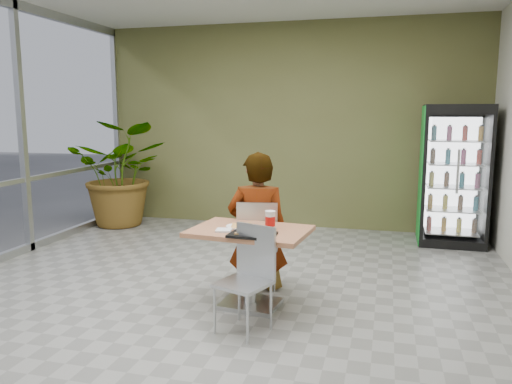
{
  "coord_description": "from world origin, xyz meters",
  "views": [
    {
      "loc": [
        1.55,
        -4.29,
        1.82
      ],
      "look_at": [
        0.25,
        0.65,
        1.0
      ],
      "focal_mm": 35.0,
      "sensor_mm": 36.0,
      "label": 1
    }
  ],
  "objects_px": {
    "chair_near": "(250,269)",
    "dining_table": "(250,251)",
    "soda_cup": "(270,220)",
    "seated_woman": "(258,235)",
    "beverage_fridge": "(454,176)",
    "chair_far": "(258,238)",
    "potted_plant": "(122,173)",
    "cafeteria_tray": "(252,235)"
  },
  "relations": [
    {
      "from": "chair_near",
      "to": "dining_table",
      "type": "bearing_deg",
      "value": 125.39
    },
    {
      "from": "dining_table",
      "to": "potted_plant",
      "type": "height_order",
      "value": "potted_plant"
    },
    {
      "from": "chair_far",
      "to": "cafeteria_tray",
      "type": "xyz_separation_m",
      "value": [
        0.14,
        -0.73,
        0.22
      ]
    },
    {
      "from": "cafeteria_tray",
      "to": "beverage_fridge",
      "type": "bearing_deg",
      "value": 57.53
    },
    {
      "from": "chair_near",
      "to": "beverage_fridge",
      "type": "height_order",
      "value": "beverage_fridge"
    },
    {
      "from": "dining_table",
      "to": "seated_woman",
      "type": "distance_m",
      "value": 0.53
    },
    {
      "from": "beverage_fridge",
      "to": "soda_cup",
      "type": "bearing_deg",
      "value": -123.46
    },
    {
      "from": "cafeteria_tray",
      "to": "potted_plant",
      "type": "bearing_deg",
      "value": 134.42
    },
    {
      "from": "dining_table",
      "to": "beverage_fridge",
      "type": "xyz_separation_m",
      "value": [
        2.1,
        2.91,
        0.42
      ]
    },
    {
      "from": "chair_near",
      "to": "potted_plant",
      "type": "relative_size",
      "value": 0.52
    },
    {
      "from": "soda_cup",
      "to": "seated_woman",
      "type": "bearing_deg",
      "value": 117.0
    },
    {
      "from": "cafeteria_tray",
      "to": "chair_near",
      "type": "bearing_deg",
      "value": -80.57
    },
    {
      "from": "soda_cup",
      "to": "potted_plant",
      "type": "relative_size",
      "value": 0.1
    },
    {
      "from": "chair_far",
      "to": "seated_woman",
      "type": "distance_m",
      "value": 0.05
    },
    {
      "from": "dining_table",
      "to": "chair_near",
      "type": "height_order",
      "value": "chair_near"
    },
    {
      "from": "cafeteria_tray",
      "to": "potted_plant",
      "type": "relative_size",
      "value": 0.23
    },
    {
      "from": "beverage_fridge",
      "to": "seated_woman",
      "type": "bearing_deg",
      "value": -131.94
    },
    {
      "from": "soda_cup",
      "to": "cafeteria_tray",
      "type": "relative_size",
      "value": 0.43
    },
    {
      "from": "beverage_fridge",
      "to": "chair_near",
      "type": "bearing_deg",
      "value": -119.95
    },
    {
      "from": "soda_cup",
      "to": "beverage_fridge",
      "type": "xyz_separation_m",
      "value": [
        1.91,
        2.86,
        0.13
      ]
    },
    {
      "from": "chair_far",
      "to": "beverage_fridge",
      "type": "xyz_separation_m",
      "value": [
        2.15,
        2.42,
        0.42
      ]
    },
    {
      "from": "dining_table",
      "to": "chair_far",
      "type": "height_order",
      "value": "chair_far"
    },
    {
      "from": "dining_table",
      "to": "seated_woman",
      "type": "xyz_separation_m",
      "value": [
        -0.06,
        0.53,
        0.03
      ]
    },
    {
      "from": "chair_far",
      "to": "soda_cup",
      "type": "bearing_deg",
      "value": 109.02
    },
    {
      "from": "chair_far",
      "to": "seated_woman",
      "type": "bearing_deg",
      "value": -80.9
    },
    {
      "from": "chair_near",
      "to": "seated_woman",
      "type": "relative_size",
      "value": 0.51
    },
    {
      "from": "chair_near",
      "to": "potted_plant",
      "type": "distance_m",
      "value": 4.48
    },
    {
      "from": "seated_woman",
      "to": "chair_near",
      "type": "bearing_deg",
      "value": 91.91
    },
    {
      "from": "chair_near",
      "to": "beverage_fridge",
      "type": "xyz_separation_m",
      "value": [
        1.97,
        3.37,
        0.44
      ]
    },
    {
      "from": "dining_table",
      "to": "chair_far",
      "type": "distance_m",
      "value": 0.49
    },
    {
      "from": "potted_plant",
      "to": "chair_far",
      "type": "bearing_deg",
      "value": -39.13
    },
    {
      "from": "cafeteria_tray",
      "to": "beverage_fridge",
      "type": "distance_m",
      "value": 3.74
    },
    {
      "from": "soda_cup",
      "to": "potted_plant",
      "type": "distance_m",
      "value": 4.15
    },
    {
      "from": "seated_woman",
      "to": "soda_cup",
      "type": "distance_m",
      "value": 0.61
    },
    {
      "from": "chair_far",
      "to": "beverage_fridge",
      "type": "height_order",
      "value": "beverage_fridge"
    },
    {
      "from": "chair_far",
      "to": "cafeteria_tray",
      "type": "distance_m",
      "value": 0.78
    },
    {
      "from": "chair_near",
      "to": "soda_cup",
      "type": "xyz_separation_m",
      "value": [
        0.06,
        0.51,
        0.32
      ]
    },
    {
      "from": "dining_table",
      "to": "soda_cup",
      "type": "bearing_deg",
      "value": 14.52
    },
    {
      "from": "beverage_fridge",
      "to": "potted_plant",
      "type": "height_order",
      "value": "beverage_fridge"
    },
    {
      "from": "chair_far",
      "to": "beverage_fridge",
      "type": "distance_m",
      "value": 3.26
    },
    {
      "from": "dining_table",
      "to": "cafeteria_tray",
      "type": "distance_m",
      "value": 0.35
    },
    {
      "from": "chair_far",
      "to": "cafeteria_tray",
      "type": "height_order",
      "value": "chair_far"
    }
  ]
}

